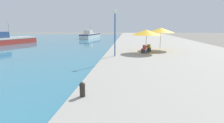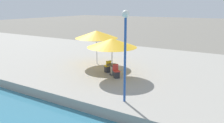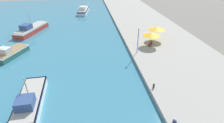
% 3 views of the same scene
% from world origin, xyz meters
% --- Properties ---
extents(water_basin, '(56.00, 90.00, 0.04)m').
position_xyz_m(water_basin, '(-28.00, 37.00, 0.02)').
color(water_basin, teal).
rests_on(water_basin, ground_plane).
extents(quay_promenade, '(16.00, 90.00, 0.61)m').
position_xyz_m(quay_promenade, '(8.00, 37.00, 0.30)').
color(quay_promenade, '#A39E93').
rests_on(quay_promenade, ground_plane).
extents(fishing_boat_near, '(3.09, 8.81, 4.03)m').
position_xyz_m(fishing_boat_near, '(-14.61, 10.62, 0.84)').
color(fishing_boat_near, white).
rests_on(fishing_boat_near, water_basin).
extents(fishing_boat_mid, '(5.03, 6.92, 3.67)m').
position_xyz_m(fishing_boat_mid, '(-21.57, 24.52, 0.77)').
color(fishing_boat_mid, '#33705B').
rests_on(fishing_boat_mid, water_basin).
extents(fishing_boat_far, '(6.29, 10.92, 4.37)m').
position_xyz_m(fishing_boat_far, '(-21.23, 37.22, 0.90)').
color(fishing_boat_far, red).
rests_on(fishing_boat_far, water_basin).
extents(fishing_boat_distant, '(4.20, 11.02, 4.30)m').
position_xyz_m(fishing_boat_distant, '(-8.76, 55.62, 0.89)').
color(fishing_boat_distant, silver).
rests_on(fishing_boat_distant, water_basin).
extents(cafe_umbrella_pink, '(3.40, 3.40, 2.61)m').
position_xyz_m(cafe_umbrella_pink, '(4.55, 24.67, 2.92)').
color(cafe_umbrella_pink, '#B7B7B7').
rests_on(cafe_umbrella_pink, quay_promenade).
extents(cafe_umbrella_white, '(3.50, 3.50, 2.80)m').
position_xyz_m(cafe_umbrella_white, '(6.62, 27.37, 3.09)').
color(cafe_umbrella_white, '#B7B7B7').
rests_on(cafe_umbrella_white, quay_promenade).
extents(cafe_table, '(0.80, 0.80, 0.74)m').
position_xyz_m(cafe_table, '(4.66, 24.69, 1.14)').
color(cafe_table, '#333338').
rests_on(cafe_table, quay_promenade).
extents(cafe_chair_left, '(0.58, 0.59, 0.91)m').
position_xyz_m(cafe_chair_left, '(4.21, 24.12, 0.93)').
color(cafe_chair_left, '#2D2D33').
rests_on(cafe_chair_left, quay_promenade).
extents(cafe_chair_right, '(0.56, 0.57, 0.91)m').
position_xyz_m(cafe_chair_right, '(5.00, 25.33, 0.93)').
color(cafe_chair_right, '#2D2D33').
rests_on(cafe_chair_right, quay_promenade).
extents(person_at_quay, '(0.51, 0.36, 0.93)m').
position_xyz_m(person_at_quay, '(0.46, 5.23, 1.01)').
color(person_at_quay, '#232328').
rests_on(person_at_quay, quay_promenade).
extents(mooring_bollard, '(0.26, 0.26, 0.65)m').
position_xyz_m(mooring_bollard, '(0.56, 11.38, 0.95)').
color(mooring_bollard, '#2D2823').
rests_on(mooring_bollard, quay_promenade).
extents(lamppost, '(0.36, 0.36, 4.56)m').
position_xyz_m(lamppost, '(1.16, 21.92, 3.70)').
color(lamppost, '#28519E').
rests_on(lamppost, quay_promenade).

